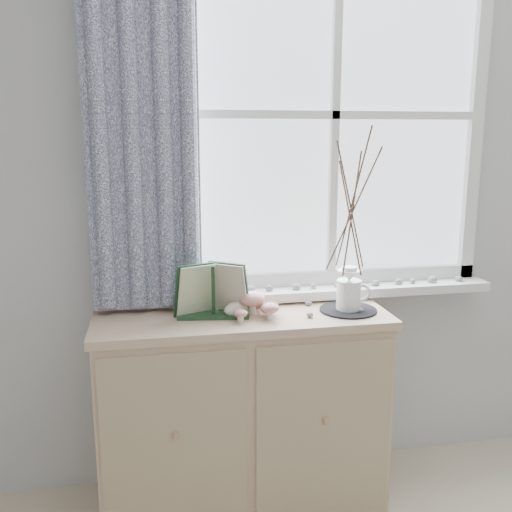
{
  "coord_description": "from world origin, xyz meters",
  "views": [
    {
      "loc": [
        -0.51,
        -0.44,
        1.56
      ],
      "look_at": [
        -0.1,
        1.7,
        1.1
      ],
      "focal_mm": 40.0,
      "sensor_mm": 36.0,
      "label": 1
    }
  ],
  "objects_px": {
    "botanical_book": "(214,291)",
    "twig_pitcher": "(352,206)",
    "sideboard": "(242,410)",
    "toadstool_cluster": "(255,303)"
  },
  "relations": [
    {
      "from": "sideboard",
      "to": "twig_pitcher",
      "type": "relative_size",
      "value": 1.57
    },
    {
      "from": "botanical_book",
      "to": "twig_pitcher",
      "type": "height_order",
      "value": "twig_pitcher"
    },
    {
      "from": "botanical_book",
      "to": "toadstool_cluster",
      "type": "distance_m",
      "value": 0.17
    },
    {
      "from": "twig_pitcher",
      "to": "sideboard",
      "type": "bearing_deg",
      "value": -166.12
    },
    {
      "from": "toadstool_cluster",
      "to": "twig_pitcher",
      "type": "relative_size",
      "value": 0.24
    },
    {
      "from": "toadstool_cluster",
      "to": "botanical_book",
      "type": "bearing_deg",
      "value": 177.62
    },
    {
      "from": "sideboard",
      "to": "botanical_book",
      "type": "height_order",
      "value": "botanical_book"
    },
    {
      "from": "sideboard",
      "to": "toadstool_cluster",
      "type": "bearing_deg",
      "value": -44.79
    },
    {
      "from": "botanical_book",
      "to": "toadstool_cluster",
      "type": "xyz_separation_m",
      "value": [
        0.16,
        -0.01,
        -0.06
      ]
    },
    {
      "from": "botanical_book",
      "to": "sideboard",
      "type": "bearing_deg",
      "value": 25.59
    }
  ]
}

